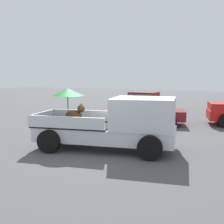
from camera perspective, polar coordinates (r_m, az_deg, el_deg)
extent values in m
plane|color=#4C4C4F|center=(10.42, -1.38, -7.44)|extent=(80.00, 80.00, 0.00)
cylinder|color=black|center=(10.94, 8.93, -4.64)|extent=(0.84, 0.43, 0.80)
cylinder|color=black|center=(9.05, 7.65, -7.20)|extent=(0.84, 0.43, 0.80)
cylinder|color=black|center=(11.80, -8.26, -3.74)|extent=(0.84, 0.43, 0.80)
cylinder|color=black|center=(10.07, -12.63, -5.80)|extent=(0.84, 0.43, 0.80)
cube|color=silver|center=(10.29, -1.39, -4.37)|extent=(5.25, 2.73, 0.50)
cube|color=silver|center=(9.86, 6.44, -0.27)|extent=(2.42, 2.23, 1.08)
cube|color=#4C606B|center=(9.74, 12.28, 0.70)|extent=(0.39, 1.70, 0.64)
cube|color=black|center=(10.60, -7.38, -2.53)|extent=(3.10, 2.35, 0.06)
cube|color=silver|center=(11.41, -5.67, -0.62)|extent=(2.77, 0.64, 0.40)
cube|color=silver|center=(9.73, -9.44, -2.09)|extent=(2.77, 0.64, 0.40)
cube|color=silver|center=(11.14, -13.85, -1.00)|extent=(0.45, 1.82, 0.40)
ellipsoid|color=#472D19|center=(10.50, -7.77, -1.03)|extent=(0.73, 0.45, 0.52)
sphere|color=#472D19|center=(10.35, -6.26, 0.66)|extent=(0.33, 0.33, 0.28)
cone|color=#472D19|center=(10.41, -6.12, 1.48)|extent=(0.11, 0.11, 0.12)
cone|color=#472D19|center=(10.26, -6.43, 1.39)|extent=(0.11, 0.11, 0.12)
cylinder|color=black|center=(10.75, -8.89, 0.64)|extent=(0.04, 0.04, 1.08)
cone|color=#19722D|center=(10.70, -8.96, 4.04)|extent=(1.43, 1.43, 0.28)
cylinder|color=black|center=(17.36, 21.04, -0.63)|extent=(0.80, 0.43, 0.76)
cylinder|color=black|center=(16.40, 11.27, -0.90)|extent=(0.70, 0.41, 0.66)
cylinder|color=black|center=(14.66, 11.67, -1.90)|extent=(0.70, 0.41, 0.66)
cylinder|color=black|center=(16.46, 1.85, -0.73)|extent=(0.70, 0.41, 0.66)
cylinder|color=black|center=(14.73, 1.12, -1.70)|extent=(0.70, 0.41, 0.66)
cube|color=maroon|center=(15.47, 6.48, -0.48)|extent=(4.63, 3.00, 0.52)
cube|color=maroon|center=(15.41, 6.14, 1.37)|extent=(2.49, 2.17, 0.56)
cube|color=#4C606B|center=(15.41, 6.14, 1.37)|extent=(2.46, 2.23, 0.32)
cylinder|color=black|center=(23.06, 10.62, 1.51)|extent=(0.68, 0.28, 0.66)
cylinder|color=black|center=(21.43, 8.99, 1.09)|extent=(0.68, 0.28, 0.66)
cylinder|color=black|center=(24.12, 4.60, 1.87)|extent=(0.68, 0.28, 0.66)
cylinder|color=black|center=(22.56, 2.62, 1.50)|extent=(0.68, 0.28, 0.66)
cube|color=maroon|center=(22.73, 6.67, 2.06)|extent=(4.44, 2.13, 0.52)
cube|color=maroon|center=(22.73, 6.46, 3.33)|extent=(2.23, 1.78, 0.56)
cube|color=#4C606B|center=(22.73, 6.46, 3.33)|extent=(2.18, 1.85, 0.32)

